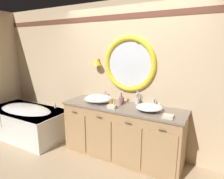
# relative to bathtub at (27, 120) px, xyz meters

# --- Properties ---
(ground_plane) EXTENTS (14.00, 14.00, 0.00)m
(ground_plane) POSITION_rel_bathtub_xyz_m (2.03, 0.04, -0.35)
(ground_plane) COLOR tan
(back_wall_assembly) EXTENTS (6.40, 0.26, 2.60)m
(back_wall_assembly) POSITION_rel_bathtub_xyz_m (2.03, 0.62, 0.97)
(back_wall_assembly) COLOR #D6B78E
(back_wall_assembly) RESTS_ON ground_plane
(vanity_counter) EXTENTS (2.02, 0.66, 0.90)m
(vanity_counter) POSITION_rel_bathtub_xyz_m (2.07, 0.28, 0.10)
(vanity_counter) COLOR tan
(vanity_counter) RESTS_ON ground_plane
(bathtub) EXTENTS (1.71, 0.88, 0.69)m
(bathtub) POSITION_rel_bathtub_xyz_m (0.00, 0.00, 0.00)
(bathtub) COLOR white
(bathtub) RESTS_ON ground_plane
(sink_basin_left) EXTENTS (0.48, 0.48, 0.14)m
(sink_basin_left) POSITION_rel_bathtub_xyz_m (1.62, 0.25, 0.61)
(sink_basin_left) COLOR white
(sink_basin_left) RESTS_ON vanity_counter
(sink_basin_right) EXTENTS (0.40, 0.40, 0.11)m
(sink_basin_right) POSITION_rel_bathtub_xyz_m (2.53, 0.25, 0.60)
(sink_basin_right) COLOR white
(sink_basin_right) RESTS_ON vanity_counter
(faucet_set_left) EXTENTS (0.20, 0.12, 0.15)m
(faucet_set_left) POSITION_rel_bathtub_xyz_m (1.62, 0.51, 0.60)
(faucet_set_left) COLOR silver
(faucet_set_left) RESTS_ON vanity_counter
(faucet_set_right) EXTENTS (0.22, 0.12, 0.13)m
(faucet_set_right) POSITION_rel_bathtub_xyz_m (2.53, 0.51, 0.60)
(faucet_set_right) COLOR silver
(faucet_set_right) RESTS_ON vanity_counter
(toothbrush_holder_left) EXTENTS (0.09, 0.09, 0.21)m
(toothbrush_holder_left) POSITION_rel_bathtub_xyz_m (1.99, 0.41, 0.60)
(toothbrush_holder_left) COLOR #996647
(toothbrush_holder_left) RESTS_ON vanity_counter
(toothbrush_holder_right) EXTENTS (0.08, 0.08, 0.22)m
(toothbrush_holder_right) POSITION_rel_bathtub_xyz_m (2.25, 0.49, 0.60)
(toothbrush_holder_right) COLOR silver
(toothbrush_holder_right) RESTS_ON vanity_counter
(soap_dispenser) EXTENTS (0.05, 0.06, 0.15)m
(soap_dispenser) POSITION_rel_bathtub_xyz_m (2.02, 0.28, 0.61)
(soap_dispenser) COLOR pink
(soap_dispenser) RESTS_ON vanity_counter
(folded_hand_towel) EXTENTS (0.15, 0.14, 0.04)m
(folded_hand_towel) POSITION_rel_bathtub_xyz_m (2.85, 0.10, 0.56)
(folded_hand_towel) COLOR beige
(folded_hand_towel) RESTS_ON vanity_counter
(toiletry_basket) EXTENTS (0.14, 0.10, 0.12)m
(toiletry_basket) POSITION_rel_bathtub_xyz_m (1.98, 0.10, 0.58)
(toiletry_basket) COLOR beige
(toiletry_basket) RESTS_ON vanity_counter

